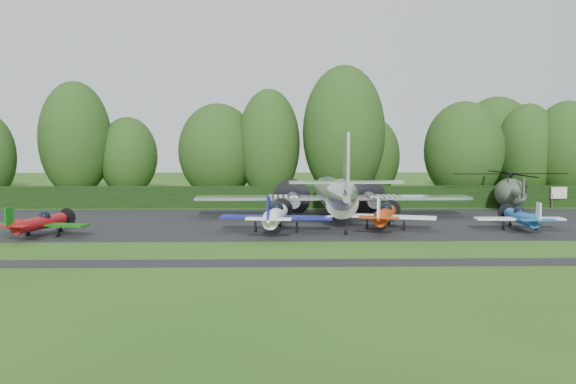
{
  "coord_description": "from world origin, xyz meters",
  "views": [
    {
      "loc": [
        -1.79,
        -39.72,
        6.76
      ],
      "look_at": [
        -0.76,
        9.17,
        2.5
      ],
      "focal_mm": 40.0,
      "sensor_mm": 36.0,
      "label": 1
    }
  ],
  "objects_px": {
    "transport_plane": "(334,195)",
    "light_plane_red": "(40,223)",
    "light_plane_blue": "(522,217)",
    "sign_board": "(568,194)",
    "light_plane_white": "(276,216)",
    "helicopter": "(511,190)",
    "light_plane_orange": "(385,215)"
  },
  "relations": [
    {
      "from": "light_plane_blue",
      "to": "sign_board",
      "type": "height_order",
      "value": "light_plane_blue"
    },
    {
      "from": "light_plane_red",
      "to": "light_plane_white",
      "type": "height_order",
      "value": "light_plane_white"
    },
    {
      "from": "light_plane_blue",
      "to": "helicopter",
      "type": "distance_m",
      "value": 13.37
    },
    {
      "from": "light_plane_red",
      "to": "light_plane_orange",
      "type": "xyz_separation_m",
      "value": [
        23.57,
        2.68,
        0.14
      ]
    },
    {
      "from": "light_plane_blue",
      "to": "sign_board",
      "type": "distance_m",
      "value": 18.22
    },
    {
      "from": "transport_plane",
      "to": "sign_board",
      "type": "height_order",
      "value": "transport_plane"
    },
    {
      "from": "light_plane_red",
      "to": "light_plane_orange",
      "type": "relative_size",
      "value": 0.88
    },
    {
      "from": "light_plane_blue",
      "to": "transport_plane",
      "type": "bearing_deg",
      "value": 150.67
    },
    {
      "from": "light_plane_orange",
      "to": "sign_board",
      "type": "height_order",
      "value": "light_plane_orange"
    },
    {
      "from": "transport_plane",
      "to": "light_plane_orange",
      "type": "distance_m",
      "value": 7.0
    },
    {
      "from": "light_plane_orange",
      "to": "light_plane_blue",
      "type": "height_order",
      "value": "light_plane_orange"
    },
    {
      "from": "light_plane_blue",
      "to": "helicopter",
      "type": "height_order",
      "value": "helicopter"
    },
    {
      "from": "light_plane_white",
      "to": "light_plane_orange",
      "type": "relative_size",
      "value": 1.1
    },
    {
      "from": "light_plane_blue",
      "to": "helicopter",
      "type": "xyz_separation_m",
      "value": [
        3.93,
        12.75,
        0.85
      ]
    },
    {
      "from": "light_plane_blue",
      "to": "sign_board",
      "type": "bearing_deg",
      "value": 54.43
    },
    {
      "from": "transport_plane",
      "to": "light_plane_red",
      "type": "xyz_separation_m",
      "value": [
        -20.53,
        -8.91,
        -1.03
      ]
    },
    {
      "from": "light_plane_red",
      "to": "helicopter",
      "type": "relative_size",
      "value": 0.52
    },
    {
      "from": "transport_plane",
      "to": "light_plane_red",
      "type": "height_order",
      "value": "transport_plane"
    },
    {
      "from": "light_plane_orange",
      "to": "sign_board",
      "type": "xyz_separation_m",
      "value": [
        19.92,
        14.56,
        0.19
      ]
    },
    {
      "from": "transport_plane",
      "to": "light_plane_orange",
      "type": "bearing_deg",
      "value": -63.87
    },
    {
      "from": "light_plane_white",
      "to": "helicopter",
      "type": "xyz_separation_m",
      "value": [
        21.45,
        13.41,
        0.6
      ]
    },
    {
      "from": "light_plane_white",
      "to": "helicopter",
      "type": "height_order",
      "value": "helicopter"
    },
    {
      "from": "light_plane_red",
      "to": "helicopter",
      "type": "height_order",
      "value": "helicopter"
    },
    {
      "from": "light_plane_red",
      "to": "light_plane_blue",
      "type": "distance_m",
      "value": 33.32
    },
    {
      "from": "transport_plane",
      "to": "light_plane_blue",
      "type": "height_order",
      "value": "transport_plane"
    },
    {
      "from": "helicopter",
      "to": "sign_board",
      "type": "distance_m",
      "value": 6.74
    },
    {
      "from": "light_plane_white",
      "to": "helicopter",
      "type": "distance_m",
      "value": 25.3
    },
    {
      "from": "light_plane_orange",
      "to": "helicopter",
      "type": "xyz_separation_m",
      "value": [
        13.61,
        12.24,
        0.71
      ]
    },
    {
      "from": "transport_plane",
      "to": "light_plane_red",
      "type": "bearing_deg",
      "value": -156.41
    },
    {
      "from": "transport_plane",
      "to": "sign_board",
      "type": "xyz_separation_m",
      "value": [
        22.96,
        8.32,
        -0.7
      ]
    },
    {
      "from": "helicopter",
      "to": "sign_board",
      "type": "bearing_deg",
      "value": 7.94
    },
    {
      "from": "transport_plane",
      "to": "light_plane_blue",
      "type": "xyz_separation_m",
      "value": [
        12.72,
        -6.75,
        -1.03
      ]
    }
  ]
}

